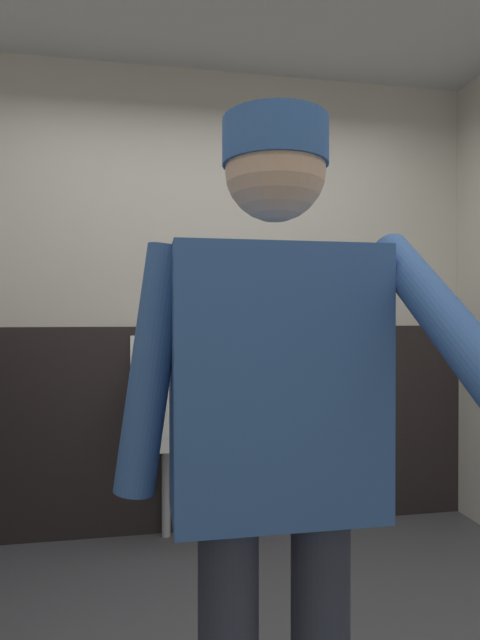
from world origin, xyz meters
The scene contains 4 objects.
wall_back centered at (0.00, 1.62, 1.36)m, with size 3.86×0.12×2.72m, color beige.
wainscot_band_back centered at (0.00, 1.55, 0.60)m, with size 3.26×0.03×1.20m, color black.
urinal_solo centered at (-0.24, 1.40, 0.78)m, with size 0.40×0.34×1.24m.
person centered at (-0.05, -0.32, 1.02)m, with size 0.69×0.60×1.72m.
Camera 1 is at (-0.34, -1.46, 1.27)m, focal length 28.81 mm.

